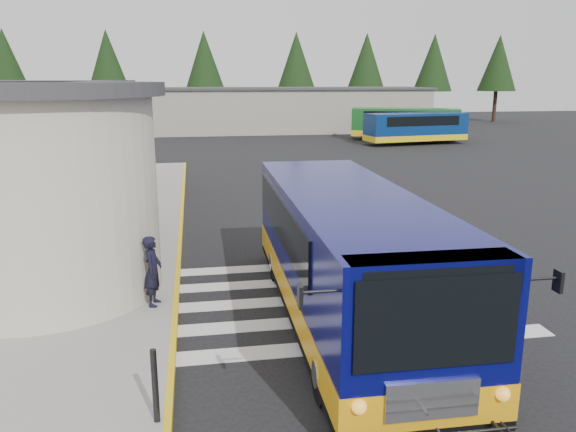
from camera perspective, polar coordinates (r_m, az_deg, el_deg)
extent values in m
plane|color=black|center=(14.18, 5.47, -7.02)|extent=(140.00, 140.00, 0.00)
cube|color=gray|center=(18.34, -26.60, -3.37)|extent=(10.00, 34.00, 0.15)
cube|color=yellow|center=(17.51, -10.94, -2.87)|extent=(0.12, 34.00, 0.16)
cylinder|color=#BAB19D|center=(13.98, -23.82, 1.79)|extent=(5.20, 5.20, 4.50)
cylinder|color=#38383A|center=(13.74, -24.80, 11.63)|extent=(5.80, 5.80, 0.30)
cube|color=black|center=(18.42, -18.62, 1.24)|extent=(0.08, 1.20, 2.20)
cube|color=#38383A|center=(18.13, -17.43, 5.32)|extent=(1.20, 1.80, 0.12)
cube|color=silver|center=(11.23, 7.24, -12.85)|extent=(8.00, 0.55, 0.01)
cube|color=silver|center=(12.27, 5.61, -10.40)|extent=(8.00, 0.55, 0.01)
cube|color=silver|center=(13.34, 4.26, -8.34)|extent=(8.00, 0.55, 0.01)
cube|color=silver|center=(14.43, 3.13, -6.58)|extent=(8.00, 0.55, 0.01)
cube|color=silver|center=(15.53, 2.16, -5.06)|extent=(8.00, 0.55, 0.01)
cube|color=gray|center=(55.69, 0.28, 10.67)|extent=(26.00, 8.00, 4.00)
cube|color=#38383A|center=(55.62, 0.28, 12.84)|extent=(26.40, 8.40, 0.20)
cylinder|color=black|center=(65.53, -26.34, 9.57)|extent=(0.44, 0.44, 3.60)
cone|color=black|center=(65.48, -26.82, 13.92)|extent=(4.40, 4.40, 6.40)
cylinder|color=black|center=(63.44, -17.54, 10.25)|extent=(0.44, 0.44, 3.60)
cone|color=black|center=(63.38, -17.87, 14.76)|extent=(4.40, 4.40, 6.40)
cylinder|color=black|center=(62.89, -8.33, 10.71)|extent=(0.44, 0.44, 3.60)
cone|color=black|center=(62.83, -8.49, 15.26)|extent=(4.40, 4.40, 6.40)
cylinder|color=black|center=(63.92, 0.83, 10.89)|extent=(0.44, 0.44, 3.60)
cone|color=black|center=(63.86, 0.85, 15.38)|extent=(4.40, 4.40, 6.40)
cylinder|color=black|center=(65.83, 7.82, 10.85)|extent=(0.44, 0.44, 3.60)
cone|color=black|center=(65.78, 7.97, 15.21)|extent=(4.40, 4.40, 6.40)
cylinder|color=black|center=(68.63, 14.32, 10.68)|extent=(0.44, 0.44, 3.60)
cone|color=black|center=(68.58, 14.58, 14.85)|extent=(4.40, 4.40, 6.40)
cylinder|color=black|center=(72.21, 20.24, 10.40)|extent=(0.44, 0.44, 3.60)
cone|color=black|center=(72.16, 20.58, 14.35)|extent=(4.40, 4.40, 6.40)
cube|color=#070851|center=(11.76, 5.97, -3.26)|extent=(2.64, 9.11, 2.37)
cube|color=orange|center=(12.05, 5.86, -7.37)|extent=(2.67, 9.14, 0.56)
cube|color=black|center=(12.18, 5.82, -8.83)|extent=(2.66, 9.13, 0.22)
cube|color=black|center=(7.59, 14.92, -10.44)|extent=(2.22, 0.09, 1.26)
cube|color=silver|center=(8.09, 14.45, -17.67)|extent=(1.31, 0.08, 0.55)
cube|color=black|center=(12.15, -0.80, -0.29)|extent=(0.12, 6.66, 0.91)
cube|color=black|center=(12.75, 10.68, 0.15)|extent=(0.12, 6.66, 0.91)
cylinder|color=black|center=(9.23, 3.80, -15.68)|extent=(0.31, 0.97, 0.97)
cylinder|color=black|center=(9.91, 16.83, -14.10)|extent=(0.31, 0.97, 0.97)
cylinder|color=black|center=(14.34, -1.12, -4.66)|extent=(0.31, 0.97, 0.97)
cylinder|color=black|center=(14.79, 7.45, -4.20)|extent=(0.31, 0.97, 0.97)
cube|color=black|center=(7.09, 1.24, -8.17)|extent=(0.05, 0.18, 0.30)
cube|color=black|center=(8.42, 25.76, -5.99)|extent=(0.05, 0.18, 0.30)
imported|color=black|center=(12.66, -13.56, -5.44)|extent=(0.47, 0.63, 1.57)
imported|color=black|center=(13.25, -14.77, -4.32)|extent=(1.00, 1.05, 1.72)
cylinder|color=black|center=(8.65, -13.35, -16.45)|extent=(0.09, 0.09, 1.14)
cube|color=navy|center=(45.52, 12.86, 8.86)|extent=(8.30, 3.42, 2.06)
cube|color=yellow|center=(45.59, 12.80, 7.82)|extent=(8.33, 3.45, 0.45)
cube|color=black|center=(45.48, 12.89, 9.48)|extent=(6.53, 3.20, 0.72)
cube|color=#17561F|center=(48.51, 11.79, 9.34)|extent=(9.05, 5.25, 2.23)
cube|color=yellow|center=(48.58, 11.74, 8.28)|extent=(9.08, 5.29, 0.49)
cube|color=black|center=(48.47, 11.82, 9.97)|extent=(7.24, 4.64, 0.78)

